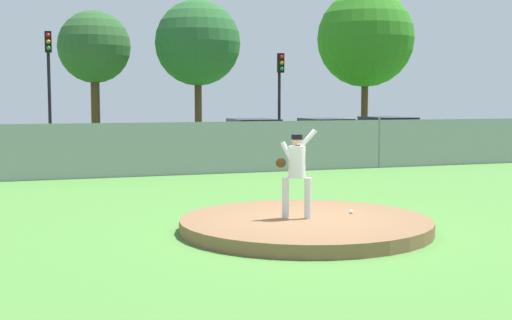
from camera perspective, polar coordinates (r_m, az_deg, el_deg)
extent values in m
plane|color=#4C8438|center=(18.43, -3.20, -2.58)|extent=(80.00, 80.00, 0.00)
cube|color=#2B2B2D|center=(26.66, -8.19, -0.22)|extent=(44.00, 7.00, 0.01)
cylinder|color=brown|center=(12.82, 4.18, -5.44)|extent=(4.73, 4.73, 0.24)
cylinder|color=silver|center=(12.71, 2.50, -3.21)|extent=(0.13, 0.13, 0.77)
cylinder|color=silver|center=(12.70, 4.39, -3.23)|extent=(0.13, 0.13, 0.77)
cylinder|color=silver|center=(12.62, 3.46, -0.16)|extent=(0.32, 0.32, 0.59)
cylinder|color=silver|center=(12.66, 4.22, 1.62)|extent=(0.41, 0.25, 0.45)
cylinder|color=silver|center=(12.54, 2.70, 0.53)|extent=(0.29, 0.20, 0.46)
ellipsoid|color=#4C2D14|center=(12.56, 2.11, -0.24)|extent=(0.20, 0.12, 0.18)
sphere|color=tan|center=(12.59, 3.47, 1.64)|extent=(0.20, 0.20, 0.20)
cylinder|color=black|center=(12.59, 3.47, 1.95)|extent=(0.21, 0.21, 0.09)
sphere|color=white|center=(13.40, 8.00, -4.32)|extent=(0.07, 0.07, 0.07)
cube|color=gray|center=(22.20, -6.03, 0.96)|extent=(35.80, 0.03, 1.73)
cylinder|color=slate|center=(24.80, 10.31, 1.46)|extent=(0.07, 0.07, 1.83)
cube|color=maroon|center=(28.49, 5.85, 1.44)|extent=(1.77, 4.36, 0.65)
cube|color=black|center=(28.45, 5.86, 2.79)|extent=(1.62, 2.40, 0.70)
cylinder|color=black|center=(29.74, 4.77, 0.98)|extent=(1.80, 0.65, 0.64)
cylinder|color=black|center=(27.29, 7.01, 0.58)|extent=(1.80, 0.65, 0.64)
cube|color=#161E4C|center=(29.64, 10.98, 1.59)|extent=(1.82, 4.81, 0.73)
cube|color=black|center=(29.61, 11.01, 2.93)|extent=(1.63, 2.66, 0.67)
cylinder|color=black|center=(30.97, 9.66, 1.09)|extent=(1.78, 0.68, 0.64)
cylinder|color=black|center=(28.38, 12.40, 0.67)|extent=(1.78, 0.68, 0.64)
cube|color=tan|center=(27.40, -0.22, 1.42)|extent=(2.04, 4.28, 0.75)
cube|color=black|center=(27.37, -0.22, 2.84)|extent=(1.81, 2.38, 0.62)
cylinder|color=black|center=(28.68, -0.95, 0.84)|extent=(1.95, 0.72, 0.64)
cylinder|color=black|center=(26.19, 0.59, 0.43)|extent=(1.95, 0.72, 0.64)
cylinder|color=black|center=(30.76, -17.00, 5.31)|extent=(0.14, 0.14, 5.37)
cube|color=black|center=(30.68, -17.09, 9.49)|extent=(0.28, 0.24, 0.90)
sphere|color=red|center=(30.58, -17.10, 10.01)|extent=(0.18, 0.18, 0.18)
sphere|color=orange|center=(30.56, -17.09, 9.51)|extent=(0.18, 0.18, 0.18)
sphere|color=green|center=(30.54, -17.07, 9.00)|extent=(0.18, 0.18, 0.18)
cylinder|color=black|center=(32.04, 1.97, 4.84)|extent=(0.14, 0.14, 4.60)
cube|color=black|center=(31.91, 2.09, 8.16)|extent=(0.28, 0.24, 0.90)
sphere|color=red|center=(31.82, 2.17, 8.66)|extent=(0.18, 0.18, 0.18)
sphere|color=orange|center=(31.80, 2.17, 8.17)|extent=(0.18, 0.18, 0.18)
sphere|color=green|center=(31.79, 2.17, 7.69)|extent=(0.18, 0.18, 0.18)
cylinder|color=#4C331E|center=(36.46, -13.35, 4.16)|extent=(0.46, 0.46, 3.87)
sphere|color=#2B582A|center=(36.56, -13.46, 9.25)|extent=(3.75, 3.75, 3.75)
cylinder|color=#4C331E|center=(36.26, -4.88, 4.27)|extent=(0.38, 0.38, 3.86)
sphere|color=#29602D|center=(36.38, -4.92, 9.80)|extent=(4.51, 4.51, 4.51)
cylinder|color=#4C331E|center=(39.26, 9.11, 4.38)|extent=(0.39, 0.39, 3.98)
sphere|color=#2E771D|center=(39.41, 9.19, 10.07)|extent=(5.48, 5.48, 5.48)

